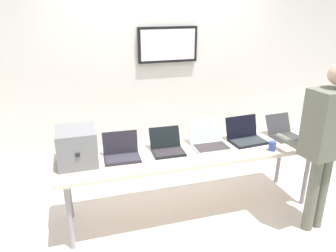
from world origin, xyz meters
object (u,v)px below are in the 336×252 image
Objects in this scene: laptop_station_2 at (209,141)px; laptop_station_4 at (283,132)px; coffee_mug at (272,146)px; person at (327,135)px; equipment_box at (77,146)px; laptop_station_1 at (167,147)px; laptop_station_0 at (122,152)px; workbench at (192,154)px; laptop_station_3 at (246,136)px.

laptop_station_2 is 0.91m from laptop_station_4.
laptop_station_4 is 3.53× the size of coffee_mug.
laptop_station_4 is 0.20× the size of person.
person is at bearing -92.41° from laptop_station_4.
equipment_box is 2.25m from laptop_station_4.
laptop_station_1 is 0.20× the size of person.
laptop_station_2 is at bearing 1.36° from laptop_station_0.
laptop_station_2 reaches higher than workbench.
laptop_station_2 is (0.46, 0.01, 0.01)m from laptop_station_1.
workbench is 8.22× the size of laptop_station_1.
laptop_station_4 is at bearing -0.24° from laptop_station_2.
equipment_box reaches higher than workbench.
laptop_station_1 is 1.51m from person.
equipment_box is at bearing -179.53° from laptop_station_1.
equipment_box is at bearing -179.64° from laptop_station_4.
equipment_box reaches higher than laptop_station_2.
laptop_station_4 is (2.25, 0.01, -0.12)m from equipment_box.
laptop_station_4 is at bearing -0.72° from laptop_station_3.
laptop_station_0 is 1.36m from laptop_station_3.
person reaches higher than coffee_mug.
equipment_box is 0.89m from laptop_station_1.
laptop_station_3 reaches higher than coffee_mug.
laptop_station_2 reaches higher than coffee_mug.
laptop_station_4 is at bearing 87.59° from person.
laptop_station_3 is 4.14× the size of coffee_mug.
equipment_box is at bearing 163.60° from person.
laptop_station_2 is at bearing 0.76° from equipment_box.
laptop_station_1 is at bearing 153.78° from person.
laptop_station_1 is at bearing 0.47° from equipment_box.
person is 17.24× the size of coffee_mug.
workbench is 7.95× the size of laptop_station_4.
person is (2.22, -0.65, 0.11)m from equipment_box.
equipment_box is 1.94m from coffee_mug.
laptop_station_3 reaches higher than laptop_station_1.
workbench is at bearing -177.68° from laptop_station_4.
person reaches higher than laptop_station_3.
laptop_station_1 is (-0.26, 0.04, 0.10)m from workbench.
laptop_station_1 is 0.89× the size of laptop_station_2.
equipment_box is at bearing 171.64° from coffee_mug.
laptop_station_0 reaches higher than coffee_mug.
laptop_station_3 is at bearing 114.87° from coffee_mug.
laptop_station_3 is 0.33m from coffee_mug.
equipment_box is at bearing 179.39° from laptop_station_0.
workbench is 6.78× the size of laptop_station_3.
laptop_station_2 is (0.20, 0.05, 0.11)m from workbench.
laptop_station_1 is 0.97× the size of laptop_station_4.
laptop_station_4 is (0.91, -0.00, -0.00)m from laptop_station_2.
workbench is 1.12m from laptop_station_4.
equipment_box is 1.34m from laptop_station_2.
equipment_box is 1.16× the size of laptop_station_1.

